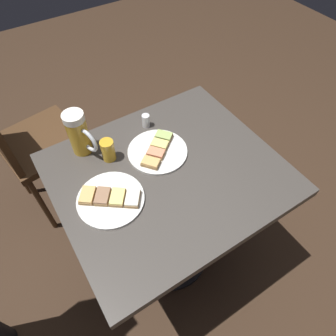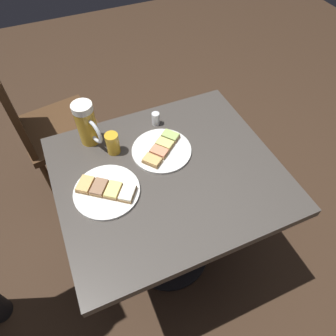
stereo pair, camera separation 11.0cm
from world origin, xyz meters
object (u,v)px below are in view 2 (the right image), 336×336
beer_glass_small (113,143)px  salt_shaker (156,119)px  plate_near (162,150)px  cafe_chair (43,125)px  beer_mug (87,124)px  plate_far (107,190)px

beer_glass_small → salt_shaker: (0.08, -0.21, -0.02)m
plate_near → salt_shaker: 0.16m
plate_near → salt_shaker: size_ratio=4.15×
beer_glass_small → cafe_chair: 0.58m
beer_glass_small → cafe_chair: cafe_chair is taller
plate_near → cafe_chair: size_ratio=0.25×
beer_mug → beer_glass_small: 0.12m
beer_mug → salt_shaker: beer_mug is taller
plate_far → cafe_chair: (0.65, 0.17, -0.18)m
plate_far → cafe_chair: size_ratio=0.25×
plate_far → cafe_chair: 0.70m
plate_near → plate_far: bearing=112.1°
plate_far → salt_shaker: size_ratio=4.16×
plate_near → beer_mug: 0.30m
plate_far → plate_near: bearing=-67.9°
beer_glass_small → plate_near: bearing=-113.4°
plate_far → beer_glass_small: (0.17, -0.08, 0.03)m
plate_near → cafe_chair: (0.55, 0.42, -0.18)m
salt_shaker → cafe_chair: size_ratio=0.06×
cafe_chair → beer_glass_small: bearing=18.9°
plate_far → beer_glass_small: bearing=-24.5°
beer_mug → salt_shaker: bearing=-91.9°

